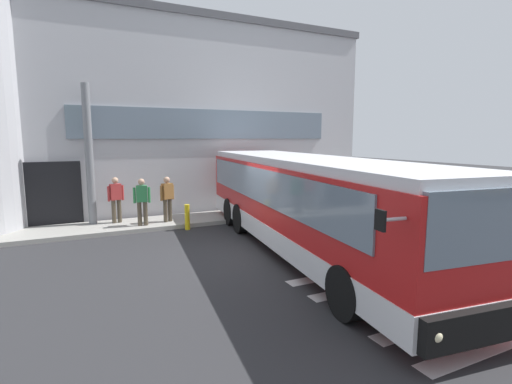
{
  "coord_description": "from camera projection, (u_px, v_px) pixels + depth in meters",
  "views": [
    {
      "loc": [
        -4.41,
        -9.4,
        3.23
      ],
      "look_at": [
        0.92,
        1.58,
        1.5
      ],
      "focal_mm": 26.78,
      "sensor_mm": 36.0,
      "label": 1
    }
  ],
  "objects": [
    {
      "name": "boarding_curb",
      "position": [
        199.0,
        219.0,
        15.0
      ],
      "size": [
        21.02,
        2.0,
        0.15
      ],
      "primitive_type": "cube",
      "color": "#9E9B93",
      "rests_on": "ground"
    },
    {
      "name": "terminal_building",
      "position": [
        147.0,
        120.0,
        20.13
      ],
      "size": [
        18.82,
        13.8,
        8.33
      ],
      "color": "#B7B7BC",
      "rests_on": "ground"
    },
    {
      "name": "bay_paint_stripes",
      "position": [
        426.0,
        296.0,
        7.85
      ],
      "size": [
        4.4,
        3.96,
        0.01
      ],
      "color": "silver",
      "rests_on": "ground"
    },
    {
      "name": "entry_support_column",
      "position": [
        89.0,
        155.0,
        13.52
      ],
      "size": [
        0.28,
        0.28,
        4.97
      ],
      "primitive_type": "cylinder",
      "color": "slate",
      "rests_on": "boarding_curb"
    },
    {
      "name": "safety_bollard_yellow",
      "position": [
        187.0,
        217.0,
        13.52
      ],
      "size": [
        0.18,
        0.18,
        0.9
      ],
      "primitive_type": "cylinder",
      "color": "yellow",
      "rests_on": "ground"
    },
    {
      "name": "passenger_by_doorway",
      "position": [
        142.0,
        198.0,
        13.46
      ],
      "size": [
        0.58,
        0.42,
        1.68
      ],
      "color": "#4C4233",
      "rests_on": "boarding_curb"
    },
    {
      "name": "passenger_at_curb_edge",
      "position": [
        167.0,
        197.0,
        14.06
      ],
      "size": [
        0.55,
        0.35,
        1.68
      ],
      "color": "#4C4233",
      "rests_on": "boarding_curb"
    },
    {
      "name": "bus_main_foreground",
      "position": [
        306.0,
        205.0,
        10.81
      ],
      "size": [
        4.42,
        12.09,
        2.7
      ],
      "color": "red",
      "rests_on": "ground"
    },
    {
      "name": "passenger_near_column",
      "position": [
        116.0,
        198.0,
        13.88
      ],
      "size": [
        0.58,
        0.29,
        1.68
      ],
      "color": "#4C4233",
      "rests_on": "boarding_curb"
    },
    {
      "name": "ground_plane",
      "position": [
        251.0,
        254.0,
        10.73
      ],
      "size": [
        80.0,
        90.0,
        0.02
      ],
      "primitive_type": "cube",
      "color": "#2B2B2D",
      "rests_on": "ground"
    }
  ]
}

